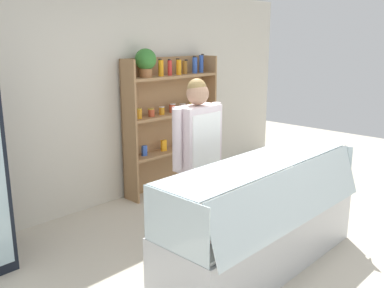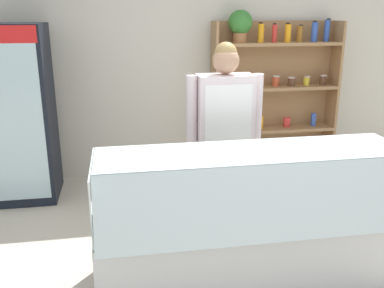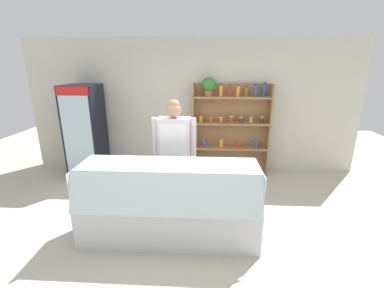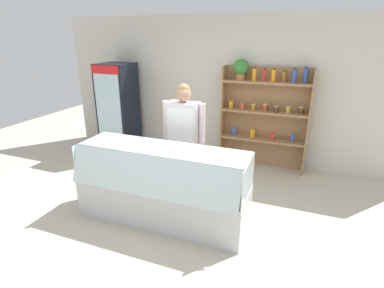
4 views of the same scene
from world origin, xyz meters
TOP-DOWN VIEW (x-y plane):
  - ground_plane at (0.00, 0.00)m, footprint 12.00×12.00m
  - back_wall at (0.00, 2.32)m, footprint 6.80×0.10m
  - drinks_fridge at (-2.08, 1.80)m, footprint 0.63×0.67m
  - shelving_unit at (0.74, 2.12)m, footprint 1.54×0.29m
  - deli_display_case at (-0.16, -0.09)m, footprint 2.24×0.77m
  - shop_clerk at (-0.18, 0.69)m, footprint 0.66×0.25m

SIDE VIEW (x-z plane):
  - ground_plane at x=0.00m, z-range 0.00..0.00m
  - deli_display_case at x=-0.16m, z-range -0.19..0.82m
  - drinks_fridge at x=-2.08m, z-range 0.00..1.83m
  - shop_clerk at x=-0.18m, z-range 0.17..1.87m
  - shelving_unit at x=0.74m, z-range 0.13..2.09m
  - back_wall at x=0.00m, z-range 0.00..2.70m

